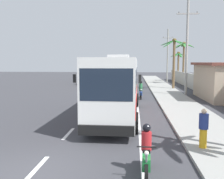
{
  "coord_description": "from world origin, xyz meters",
  "views": [
    {
      "loc": [
        3.14,
        -7.53,
        3.46
      ],
      "look_at": [
        1.75,
        8.86,
        1.7
      ],
      "focal_mm": 41.31,
      "sensor_mm": 36.0,
      "label": 1
    }
  ],
  "objects": [
    {
      "name": "coach_bus_foreground",
      "position": [
        2.09,
        8.88,
        2.05
      ],
      "size": [
        2.97,
        11.79,
        3.94
      ],
      "color": "white",
      "rests_on": "ground"
    },
    {
      "name": "lane_markings",
      "position": [
        2.18,
        14.86,
        0.0
      ],
      "size": [
        3.61,
        71.25,
        0.01
      ],
      "color": "white",
      "rests_on": "ground"
    },
    {
      "name": "motorcycle_trailing",
      "position": [
        3.54,
        0.2,
        0.64
      ],
      "size": [
        0.56,
        1.96,
        1.56
      ],
      "color": "black",
      "rests_on": "ground"
    },
    {
      "name": "palm_second",
      "position": [
        8.14,
        25.61,
        4.46
      ],
      "size": [
        3.5,
        3.6,
        6.4
      ],
      "color": "brown",
      "rests_on": "ground"
    },
    {
      "name": "utility_pole_mid",
      "position": [
        8.41,
        19.07,
        4.98
      ],
      "size": [
        2.2,
        0.24,
        9.57
      ],
      "color": "#9E9E99",
      "rests_on": "ground"
    },
    {
      "name": "ground_plane",
      "position": [
        0.0,
        0.0,
        0.0
      ],
      "size": [
        160.0,
        160.0,
        0.0
      ],
      "primitive_type": "plane",
      "color": "#3A3A3F"
    },
    {
      "name": "utility_pole_far",
      "position": [
        8.7,
        36.18,
        4.58
      ],
      "size": [
        1.83,
        0.24,
        8.85
      ],
      "color": "#9E9E99",
      "rests_on": "ground"
    },
    {
      "name": "coach_bus_far_lane",
      "position": [
        -1.96,
        35.68,
        1.99
      ],
      "size": [
        3.48,
        12.58,
        3.82
      ],
      "color": "gold",
      "rests_on": "ground"
    },
    {
      "name": "palm_nearest",
      "position": [
        10.8,
        38.15,
        3.68
      ],
      "size": [
        2.77,
        2.55,
        5.24
      ],
      "color": "brown",
      "rests_on": "ground"
    },
    {
      "name": "sidewalk_kerb",
      "position": [
        6.8,
        10.0,
        0.07
      ],
      "size": [
        3.2,
        90.0,
        0.14
      ],
      "primitive_type": "cube",
      "color": "#999993",
      "rests_on": "ground"
    },
    {
      "name": "motorcycle_beside_bus",
      "position": [
        3.81,
        16.99,
        0.67
      ],
      "size": [
        0.56,
        1.96,
        1.67
      ],
      "color": "black",
      "rests_on": "ground"
    },
    {
      "name": "palm_third",
      "position": [
        10.66,
        32.53,
        4.71
      ],
      "size": [
        3.2,
        3.27,
        6.49
      ],
      "color": "brown",
      "rests_on": "ground"
    },
    {
      "name": "pedestrian_midwalk",
      "position": [
        5.84,
        2.48,
        0.94
      ],
      "size": [
        0.36,
        0.36,
        1.54
      ],
      "rotation": [
        0.0,
        0.0,
        3.69
      ],
      "color": "gold",
      "rests_on": "sidewalk_kerb"
    }
  ]
}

